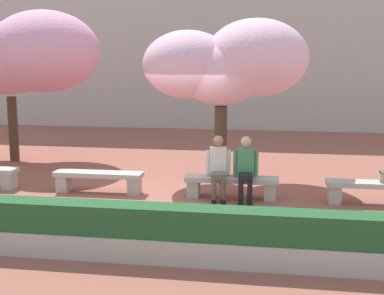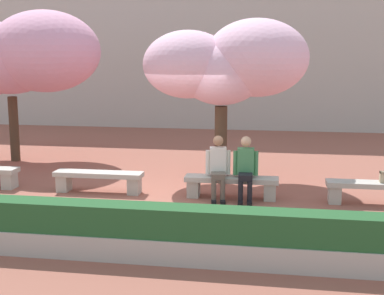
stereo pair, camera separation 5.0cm
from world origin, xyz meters
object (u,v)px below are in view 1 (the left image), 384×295
object	(u,v)px
person_seated_left	(218,165)
cherry_tree_main	(227,64)
stone_bench_center	(231,184)
stone_bench_near_west	(99,178)
stone_bench_near_east	(376,189)
cherry_tree_secondary	(10,56)
person_seated_right	(246,166)

from	to	relation	value
person_seated_left	cherry_tree_main	xyz separation A→B (m)	(0.00, 1.62, 2.01)
person_seated_left	stone_bench_center	bearing A→B (deg)	10.96
stone_bench_near_west	stone_bench_near_east	distance (m)	5.69
stone_bench_near_west	cherry_tree_secondary	world-z (taller)	cherry_tree_secondary
stone_bench_near_east	cherry_tree_secondary	size ratio (longest dim) A/B	0.40
stone_bench_near_east	stone_bench_center	bearing A→B (deg)	180.00
person_seated_right	cherry_tree_main	distance (m)	2.64
stone_bench_near_west	cherry_tree_main	xyz separation A→B (m)	(2.58, 1.57, 2.40)
stone_bench_near_west	person_seated_left	xyz separation A→B (m)	(2.57, -0.05, 0.39)
stone_bench_center	person_seated_right	world-z (taller)	person_seated_right
stone_bench_center	stone_bench_near_east	world-z (taller)	same
stone_bench_near_west	stone_bench_near_east	size ratio (longest dim) A/B	1.00
cherry_tree_main	cherry_tree_secondary	xyz separation A→B (m)	(-6.01, 1.39, 0.17)
cherry_tree_main	cherry_tree_secondary	distance (m)	6.17
person_seated_right	person_seated_left	bearing A→B (deg)	179.94
stone_bench_near_east	cherry_tree_main	distance (m)	4.24
cherry_tree_main	stone_bench_near_west	bearing A→B (deg)	-148.71
cherry_tree_main	cherry_tree_secondary	size ratio (longest dim) A/B	0.78
stone_bench_near_west	stone_bench_center	bearing A→B (deg)	0.00
stone_bench_center	person_seated_left	world-z (taller)	person_seated_left
cherry_tree_main	stone_bench_center	bearing A→B (deg)	-80.20
stone_bench_center	cherry_tree_main	world-z (taller)	cherry_tree_main
stone_bench_near_west	cherry_tree_main	bearing A→B (deg)	31.29
stone_bench_near_east	cherry_tree_main	xyz separation A→B (m)	(-3.12, 1.57, 2.40)
stone_bench_near_west	person_seated_left	bearing A→B (deg)	-1.18
stone_bench_near_west	person_seated_left	size ratio (longest dim) A/B	1.48
stone_bench_near_west	stone_bench_center	xyz separation A→B (m)	(2.85, 0.00, 0.00)
stone_bench_near_east	person_seated_right	xyz separation A→B (m)	(-2.56, -0.05, 0.39)
stone_bench_near_east	cherry_tree_secondary	world-z (taller)	cherry_tree_secondary
cherry_tree_secondary	person_seated_left	bearing A→B (deg)	-26.57
person_seated_right	cherry_tree_secondary	world-z (taller)	cherry_tree_secondary
person_seated_left	cherry_tree_main	size ratio (longest dim) A/B	0.34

